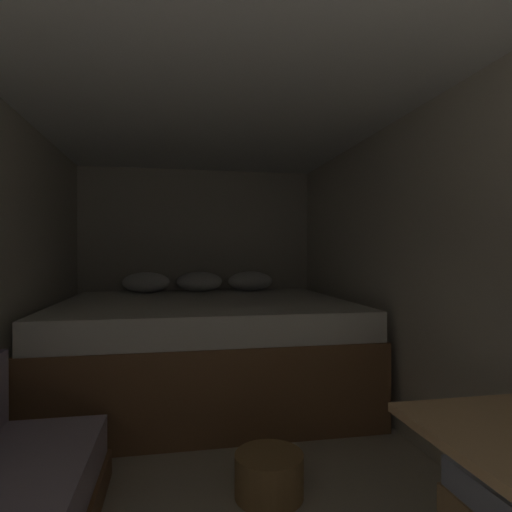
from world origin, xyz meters
name	(u,v)px	position (x,y,z in m)	size (l,w,h in m)	color
ground_plane	(223,488)	(0.00, 1.69, 0.00)	(6.80, 6.80, 0.00)	#B2A893
wall_back	(198,267)	(0.00, 4.11, 1.02)	(2.49, 0.05, 2.04)	beige
wall_right	(445,280)	(1.22, 1.69, 1.02)	(0.05, 4.80, 2.04)	beige
ceiling_slab	(223,71)	(0.00, 1.69, 2.07)	(2.49, 4.80, 0.05)	white
bed	(204,346)	(0.00, 3.10, 0.40)	(2.27, 1.92, 0.98)	brown
wicker_basket	(269,475)	(0.21, 1.58, 0.10)	(0.33, 0.33, 0.20)	olive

